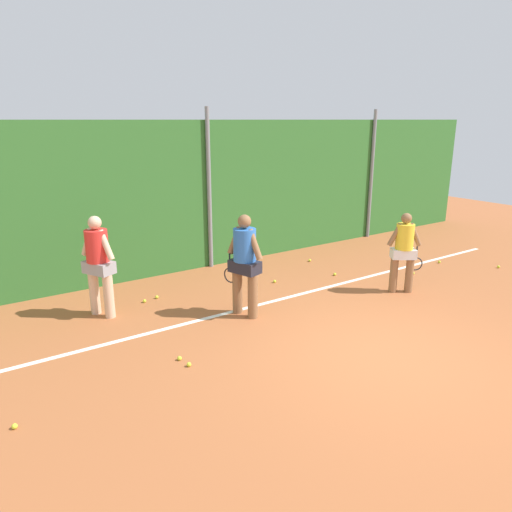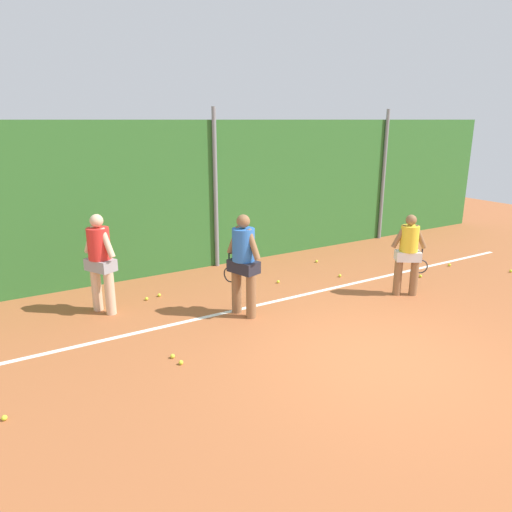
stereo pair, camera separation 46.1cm
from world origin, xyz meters
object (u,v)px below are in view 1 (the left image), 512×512
object	(u,v)px
player_foreground_near	(404,249)
tennis_ball_8	(310,260)
player_midcourt	(245,260)
tennis_ball_0	(439,262)
tennis_ball_10	(335,274)
tennis_ball_3	(275,281)
player_backcourt_far	(98,261)
tennis_ball_5	(179,358)
tennis_ball_4	(413,273)
tennis_ball_1	(157,297)
tennis_ball_2	(499,267)
tennis_ball_6	(144,301)
tennis_ball_7	(15,426)
tennis_ball_9	(189,364)

from	to	relation	value
player_foreground_near	tennis_ball_8	size ratio (longest dim) A/B	24.97
player_midcourt	tennis_ball_0	distance (m)	5.81
tennis_ball_0	player_midcourt	bearing A→B (deg)	179.96
tennis_ball_10	tennis_ball_3	bearing A→B (deg)	165.28
player_foreground_near	player_backcourt_far	distance (m)	5.88
tennis_ball_0	tennis_ball_5	world-z (taller)	same
player_midcourt	tennis_ball_4	size ratio (longest dim) A/B	28.07
player_foreground_near	tennis_ball_1	world-z (taller)	player_foreground_near
tennis_ball_5	tennis_ball_10	distance (m)	4.89
tennis_ball_0	tennis_ball_4	bearing A→B (deg)	-170.38
tennis_ball_2	tennis_ball_6	bearing A→B (deg)	161.37
tennis_ball_8	tennis_ball_2	bearing A→B (deg)	-40.96
tennis_ball_0	tennis_ball_5	size ratio (longest dim) A/B	1.00
tennis_ball_7	tennis_ball_10	world-z (taller)	same
tennis_ball_0	tennis_ball_4	world-z (taller)	same
tennis_ball_7	tennis_ball_10	xyz separation A→B (m)	(6.88, 2.01, 0.00)
tennis_ball_4	tennis_ball_8	size ratio (longest dim) A/B	1.00
tennis_ball_9	player_midcourt	bearing A→B (deg)	33.68
tennis_ball_2	tennis_ball_6	size ratio (longest dim) A/B	1.00
tennis_ball_5	tennis_ball_6	xyz separation A→B (m)	(0.42, 2.47, 0.00)
player_backcourt_far	tennis_ball_9	world-z (taller)	player_backcourt_far
player_midcourt	tennis_ball_3	distance (m)	2.11
tennis_ball_2	tennis_ball_10	distance (m)	4.05
tennis_ball_2	tennis_ball_8	world-z (taller)	same
tennis_ball_9	tennis_ball_0	bearing A→B (deg)	8.57
tennis_ball_6	tennis_ball_9	bearing A→B (deg)	-98.12
tennis_ball_1	tennis_ball_7	distance (m)	4.17
player_foreground_near	tennis_ball_10	world-z (taller)	player_foreground_near
tennis_ball_5	tennis_ball_8	xyz separation A→B (m)	(4.87, 2.77, 0.00)
player_midcourt	tennis_ball_10	size ratio (longest dim) A/B	28.07
tennis_ball_0	tennis_ball_10	xyz separation A→B (m)	(-2.81, 0.74, 0.00)
player_backcourt_far	tennis_ball_8	distance (m)	5.40
tennis_ball_9	tennis_ball_5	bearing A→B (deg)	97.78
tennis_ball_3	tennis_ball_7	world-z (taller)	same
tennis_ball_4	tennis_ball_5	distance (m)	6.19
tennis_ball_2	tennis_ball_9	distance (m)	8.23
tennis_ball_9	tennis_ball_10	xyz separation A→B (m)	(4.59, 1.85, 0.00)
tennis_ball_4	tennis_ball_6	size ratio (longest dim) A/B	1.00
player_backcourt_far	tennis_ball_6	bearing A→B (deg)	73.80
player_backcourt_far	tennis_ball_2	xyz separation A→B (m)	(8.68, -2.48, -1.00)
tennis_ball_4	tennis_ball_7	size ratio (longest dim) A/B	1.00
player_backcourt_far	tennis_ball_6	size ratio (longest dim) A/B	27.76
tennis_ball_4	tennis_ball_6	distance (m)	6.02
player_midcourt	player_backcourt_far	size ratio (longest dim) A/B	1.01
tennis_ball_6	tennis_ball_1	bearing A→B (deg)	12.86
tennis_ball_3	tennis_ball_6	size ratio (longest dim) A/B	1.00
tennis_ball_5	tennis_ball_7	size ratio (longest dim) A/B	1.00
tennis_ball_2	tennis_ball_5	xyz separation A→B (m)	(-8.26, 0.17, 0.00)
tennis_ball_3	tennis_ball_7	size ratio (longest dim) A/B	1.00
tennis_ball_0	tennis_ball_2	size ratio (longest dim) A/B	1.00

